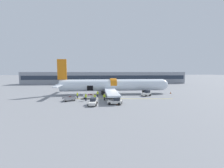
{
  "coord_description": "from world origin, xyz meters",
  "views": [
    {
      "loc": [
        -4.5,
        -35.02,
        6.79
      ],
      "look_at": [
        -0.78,
        2.73,
        3.36
      ],
      "focal_mm": 22.0,
      "sensor_mm": 36.0,
      "label": 1
    }
  ],
  "objects": [
    {
      "name": "baggage_tug_rear",
      "position": [
        -5.69,
        -7.26,
        0.62
      ],
      "size": [
        2.0,
        3.4,
        1.41
      ],
      "color": "silver",
      "rests_on": "ground_plane"
    },
    {
      "name": "apron_marking_line",
      "position": [
        1.77,
        -1.43,
        0.0
      ],
      "size": [
        24.57,
        2.92,
        0.01
      ],
      "color": "yellow",
      "rests_on": "ground_plane"
    },
    {
      "name": "terminal_strip",
      "position": [
        0.0,
        43.48,
        3.29
      ],
      "size": [
        90.01,
        8.57,
        6.58
      ],
      "color": "gray",
      "rests_on": "ground_plane"
    },
    {
      "name": "ground_crew_supervisor",
      "position": [
        -3.15,
        -2.97,
        0.85
      ],
      "size": [
        0.56,
        0.39,
        1.61
      ],
      "color": "black",
      "rests_on": "ground_plane"
    },
    {
      "name": "airplane",
      "position": [
        -0.52,
        6.41,
        2.59
      ],
      "size": [
        35.09,
        28.37,
        10.4
      ],
      "color": "silver",
      "rests_on": "ground_plane"
    },
    {
      "name": "ground_crew_helper",
      "position": [
        -9.89,
        0.17,
        0.81
      ],
      "size": [
        0.44,
        0.53,
        1.54
      ],
      "color": "#1E2338",
      "rests_on": "ground_plane"
    },
    {
      "name": "baggage_cart_queued",
      "position": [
        -11.29,
        -2.74,
        0.47
      ],
      "size": [
        3.64,
        2.7,
        1.03
      ],
      "color": "#999BA0",
      "rests_on": "ground_plane"
    },
    {
      "name": "safety_cone_wingtip",
      "position": [
        0.71,
        -1.3,
        0.37
      ],
      "size": [
        0.5,
        0.5,
        0.78
      ],
      "color": "black",
      "rests_on": "ground_plane"
    },
    {
      "name": "baggage_tug_lead",
      "position": [
        -1.04,
        -7.08,
        0.66
      ],
      "size": [
        3.3,
        2.53,
        1.5
      ],
      "color": "silver",
      "rests_on": "ground_plane"
    },
    {
      "name": "ground_crew_driver",
      "position": [
        -4.78,
        1.5,
        0.87
      ],
      "size": [
        0.53,
        0.52,
        1.65
      ],
      "color": "#1E2338",
      "rests_on": "ground_plane"
    },
    {
      "name": "safety_cone_nose",
      "position": [
        17.7,
        4.94,
        0.32
      ],
      "size": [
        0.47,
        0.47,
        0.69
      ],
      "color": "black",
      "rests_on": "ground_plane"
    },
    {
      "name": "baggage_cart_loading",
      "position": [
        -6.97,
        -0.38,
        0.53
      ],
      "size": [
        3.65,
        2.27,
        1.1
      ],
      "color": "silver",
      "rests_on": "ground_plane"
    },
    {
      "name": "baggage_tug_mid",
      "position": [
        8.78,
        1.76,
        0.69
      ],
      "size": [
        2.95,
        2.59,
        1.65
      ],
      "color": "silver",
      "rests_on": "ground_plane"
    },
    {
      "name": "ground_crew_loader_a",
      "position": [
        -5.4,
        -3.27,
        0.84
      ],
      "size": [
        0.56,
        0.43,
        1.6
      ],
      "color": "#1E2338",
      "rests_on": "ground_plane"
    },
    {
      "name": "ground_plane",
      "position": [
        0.0,
        0.0,
        0.0
      ],
      "size": [
        500.0,
        500.0,
        0.0
      ],
      "primitive_type": "plane",
      "color": "gray"
    },
    {
      "name": "ground_crew_loader_b",
      "position": [
        -7.48,
        -3.01,
        0.9
      ],
      "size": [
        0.54,
        0.54,
        1.71
      ],
      "color": "#1E2338",
      "rests_on": "ground_plane"
    },
    {
      "name": "safety_cone_engine_left",
      "position": [
        -0.65,
        -7.6,
        0.33
      ],
      "size": [
        0.62,
        0.62,
        0.71
      ],
      "color": "black",
      "rests_on": "ground_plane"
    }
  ]
}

